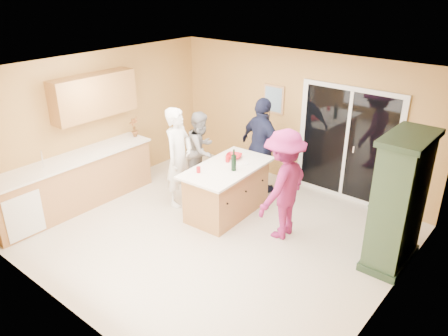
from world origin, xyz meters
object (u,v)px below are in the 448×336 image
Objects in this scene: green_hutch at (399,203)px; woman_grey at (201,150)px; woman_navy at (262,146)px; woman_white at (179,157)px; kitchen_island at (227,191)px; woman_magenta at (283,185)px.

green_hutch reaches higher than woman_grey.
green_hutch is at bearing -177.73° from woman_navy.
woman_grey is 1.18m from woman_navy.
woman_white is at bearing 73.04° from woman_navy.
green_hutch is 1.09× the size of woman_white.
kitchen_island is 0.97× the size of woman_magenta.
kitchen_island is 1.17m from woman_navy.
green_hutch is at bearing 101.70° from woman_magenta.
kitchen_island is at bearing -91.85° from woman_magenta.
green_hutch is 1.30× the size of woman_grey.
woman_magenta reaches higher than kitchen_island.
woman_white is at bearing -179.96° from woman_grey.
green_hutch reaches higher than woman_magenta.
woman_white is at bearing -166.02° from kitchen_island.
woman_magenta is at bearing -2.92° from kitchen_island.
green_hutch reaches higher than woman_navy.
woman_navy is at bearing -134.71° from woman_magenta.
kitchen_island is at bearing -129.37° from woman_grey.
woman_navy is at bearing 88.42° from kitchen_island.
woman_white is 0.82m from woman_grey.
woman_magenta is (2.18, -0.52, 0.13)m from woman_grey.
woman_white is 1.02× the size of woman_magenta.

